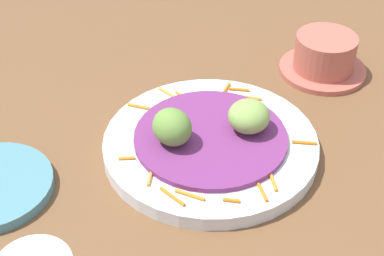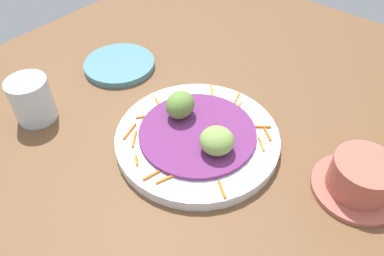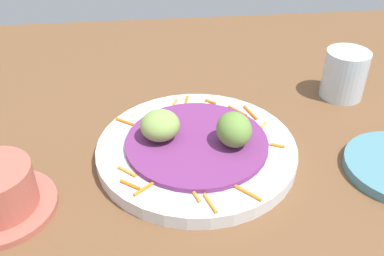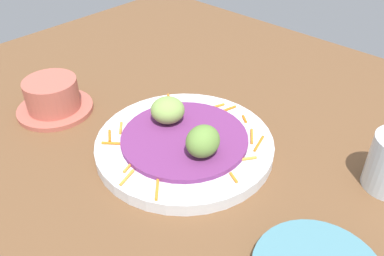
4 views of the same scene
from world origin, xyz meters
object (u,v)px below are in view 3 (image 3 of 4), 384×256
Objects in this scene: guac_scoop_center at (160,125)px; water_glass at (344,74)px; main_plate at (197,150)px; guac_scoop_left at (234,129)px.

guac_scoop_center is 32.52cm from water_glass.
water_glass is at bearing -68.13° from guac_scoop_center.
main_plate is at bearing 117.54° from water_glass.
guac_scoop_left is 0.66× the size of water_glass.
main_plate is 5.08× the size of guac_scoop_center.
guac_scoop_left is 25.38cm from water_glass.
main_plate is 28.91cm from water_glass.
main_plate is 3.39× the size of water_glass.
guac_scoop_left reaches higher than main_plate.
main_plate is 6.01cm from guac_scoop_center.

